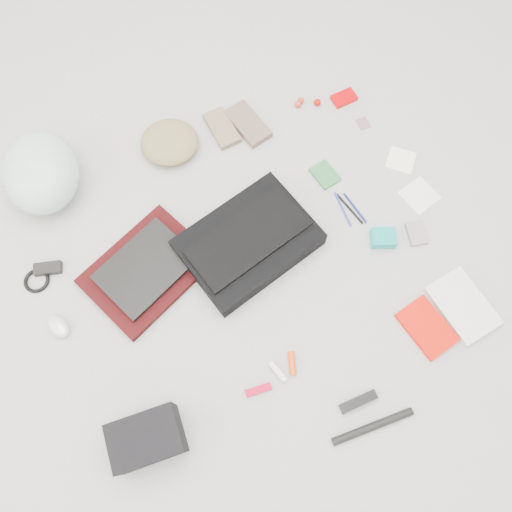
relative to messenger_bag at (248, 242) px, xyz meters
name	(u,v)px	position (x,y,z in m)	size (l,w,h in m)	color
ground_plane	(256,261)	(0.00, -0.06, -0.04)	(4.00, 4.00, 0.00)	gray
messenger_bag	(248,242)	(0.00, 0.00, 0.00)	(0.46, 0.33, 0.08)	black
bag_flap	(248,238)	(0.00, 0.00, 0.04)	(0.43, 0.19, 0.01)	black
laptop_sleeve	(147,270)	(-0.37, 0.05, -0.02)	(0.41, 0.31, 0.03)	black
laptop	(146,268)	(-0.37, 0.05, 0.00)	(0.31, 0.23, 0.02)	black
bike_helmet	(41,172)	(-0.60, 0.52, 0.06)	(0.27, 0.34, 0.21)	silver
beanie	(169,142)	(-0.12, 0.51, 0.00)	(0.23, 0.22, 0.08)	olive
mitten_left	(222,128)	(0.09, 0.51, -0.03)	(0.09, 0.18, 0.03)	#7E6954
mitten_right	(248,124)	(0.20, 0.48, -0.02)	(0.10, 0.20, 0.03)	brown
power_brick	(48,268)	(-0.70, 0.19, -0.03)	(0.10, 0.04, 0.03)	black
cable_coil	(37,281)	(-0.75, 0.17, -0.03)	(0.09, 0.09, 0.01)	black
mouse	(58,326)	(-0.71, -0.03, -0.02)	(0.06, 0.10, 0.04)	silver
camera_bag	(147,439)	(-0.54, -0.49, 0.03)	(0.21, 0.15, 0.14)	black
multitool	(258,390)	(-0.16, -0.49, -0.03)	(0.09, 0.02, 0.01)	#B2001C
toiletry_tube_white	(278,372)	(-0.08, -0.46, -0.03)	(0.02, 0.02, 0.08)	silver
toiletry_tube_orange	(292,363)	(-0.03, -0.45, -0.03)	(0.02, 0.02, 0.08)	#EB410C
u_lock	(358,402)	(0.12, -0.65, -0.03)	(0.13, 0.03, 0.03)	black
bike_pump	(373,427)	(0.13, -0.73, -0.03)	(0.03, 0.03, 0.28)	black
book_red	(427,327)	(0.45, -0.52, -0.03)	(0.13, 0.19, 0.02)	red
book_white	(462,306)	(0.60, -0.50, -0.03)	(0.16, 0.24, 0.03)	silver
notepad	(325,175)	(0.39, 0.16, -0.03)	(0.08, 0.11, 0.01)	#2C6738
pen_blue	(343,209)	(0.39, 0.00, -0.03)	(0.01, 0.01, 0.15)	#2A30A1
pen_black	(350,209)	(0.41, -0.01, -0.03)	(0.01, 0.01, 0.15)	black
pen_navy	(355,208)	(0.43, -0.01, -0.03)	(0.01, 0.01, 0.14)	#0F125A
accordion_wallet	(383,238)	(0.46, -0.17, -0.02)	(0.09, 0.07, 0.04)	#0AA098
card_deck	(416,234)	(0.59, -0.20, -0.03)	(0.06, 0.09, 0.02)	#9F8191
napkin_top	(401,160)	(0.69, 0.10, -0.04)	(0.10, 0.10, 0.01)	white
napkin_bottom	(419,196)	(0.68, -0.06, -0.03)	(0.12, 0.12, 0.01)	silver
lollipop_a	(298,104)	(0.42, 0.49, -0.02)	(0.03, 0.03, 0.03)	#B33421
lollipop_b	(301,101)	(0.44, 0.51, -0.02)	(0.03, 0.03, 0.03)	#AB2D14
lollipop_c	(317,102)	(0.50, 0.47, -0.02)	(0.03, 0.03, 0.03)	#AC0C00
altoids_tin	(344,98)	(0.61, 0.45, -0.03)	(0.10, 0.06, 0.02)	#CE0208
stamp_sheet	(363,123)	(0.63, 0.32, -0.04)	(0.04, 0.05, 0.00)	#8F5C75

